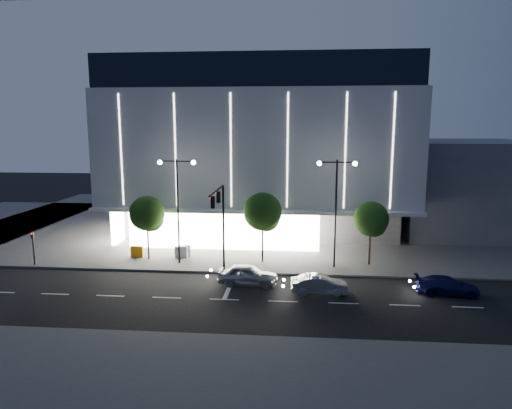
{
  "coord_description": "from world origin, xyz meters",
  "views": [
    {
      "loc": [
        6.64,
        -30.64,
        11.6
      ],
      "look_at": [
        3.38,
        7.74,
        5.0
      ],
      "focal_mm": 32.0,
      "sensor_mm": 36.0,
      "label": 1
    }
  ],
  "objects_px": {
    "ped_signal_far": "(33,245)",
    "car_lead": "(248,275)",
    "barrier_a": "(137,252)",
    "tree_mid": "(263,214)",
    "traffic_mast": "(220,213)",
    "barrier_d": "(184,251)",
    "street_lamp_west": "(178,196)",
    "barrier_b": "(181,252)",
    "tree_right": "(371,221)",
    "car_third": "(447,286)",
    "car_second": "(320,285)",
    "street_lamp_east": "(336,198)",
    "tree_left": "(147,215)"
  },
  "relations": [
    {
      "from": "tree_left",
      "to": "barrier_b",
      "type": "relative_size",
      "value": 5.2
    },
    {
      "from": "street_lamp_east",
      "to": "barrier_b",
      "type": "bearing_deg",
      "value": 172.92
    },
    {
      "from": "street_lamp_west",
      "to": "street_lamp_east",
      "type": "distance_m",
      "value": 13.0
    },
    {
      "from": "street_lamp_west",
      "to": "car_second",
      "type": "height_order",
      "value": "street_lamp_west"
    },
    {
      "from": "traffic_mast",
      "to": "tree_mid",
      "type": "distance_m",
      "value": 4.82
    },
    {
      "from": "car_lead",
      "to": "car_third",
      "type": "xyz_separation_m",
      "value": [
        14.07,
        -0.73,
        -0.13
      ]
    },
    {
      "from": "tree_right",
      "to": "car_lead",
      "type": "bearing_deg",
      "value": -150.66
    },
    {
      "from": "traffic_mast",
      "to": "barrier_d",
      "type": "height_order",
      "value": "traffic_mast"
    },
    {
      "from": "traffic_mast",
      "to": "car_lead",
      "type": "height_order",
      "value": "traffic_mast"
    },
    {
      "from": "traffic_mast",
      "to": "street_lamp_east",
      "type": "distance_m",
      "value": 9.43
    },
    {
      "from": "street_lamp_east",
      "to": "car_third",
      "type": "distance_m",
      "value": 10.47
    },
    {
      "from": "street_lamp_east",
      "to": "car_second",
      "type": "height_order",
      "value": "street_lamp_east"
    },
    {
      "from": "barrier_a",
      "to": "tree_mid",
      "type": "bearing_deg",
      "value": -1.99
    },
    {
      "from": "tree_mid",
      "to": "barrier_a",
      "type": "xyz_separation_m",
      "value": [
        -11.23,
        0.44,
        -3.68
      ]
    },
    {
      "from": "car_lead",
      "to": "car_second",
      "type": "xyz_separation_m",
      "value": [
        5.2,
        -1.38,
        -0.1
      ]
    },
    {
      "from": "traffic_mast",
      "to": "car_lead",
      "type": "bearing_deg",
      "value": -37.78
    },
    {
      "from": "tree_mid",
      "to": "car_third",
      "type": "distance_m",
      "value": 15.18
    },
    {
      "from": "traffic_mast",
      "to": "street_lamp_west",
      "type": "distance_m",
      "value": 4.89
    },
    {
      "from": "tree_mid",
      "to": "car_lead",
      "type": "xyz_separation_m",
      "value": [
        -0.72,
        -5.47,
        -3.58
      ]
    },
    {
      "from": "tree_mid",
      "to": "tree_right",
      "type": "bearing_deg",
      "value": -0.0
    },
    {
      "from": "barrier_a",
      "to": "barrier_d",
      "type": "bearing_deg",
      "value": 8.61
    },
    {
      "from": "street_lamp_west",
      "to": "barrier_b",
      "type": "xyz_separation_m",
      "value": [
        -0.27,
        1.65,
        -5.31
      ]
    },
    {
      "from": "car_lead",
      "to": "street_lamp_east",
      "type": "bearing_deg",
      "value": -52.52
    },
    {
      "from": "ped_signal_far",
      "to": "tree_left",
      "type": "bearing_deg",
      "value": 15.61
    },
    {
      "from": "street_lamp_west",
      "to": "barrier_b",
      "type": "distance_m",
      "value": 5.56
    },
    {
      "from": "barrier_a",
      "to": "car_third",
      "type": "bearing_deg",
      "value": -14.85
    },
    {
      "from": "tree_left",
      "to": "car_third",
      "type": "relative_size",
      "value": 1.33
    },
    {
      "from": "car_second",
      "to": "car_third",
      "type": "relative_size",
      "value": 0.93
    },
    {
      "from": "traffic_mast",
      "to": "car_second",
      "type": "relative_size",
      "value": 1.77
    },
    {
      "from": "traffic_mast",
      "to": "tree_left",
      "type": "bearing_deg",
      "value": 152.16
    },
    {
      "from": "tree_mid",
      "to": "car_third",
      "type": "relative_size",
      "value": 1.43
    },
    {
      "from": "ped_signal_far",
      "to": "tree_left",
      "type": "height_order",
      "value": "tree_left"
    },
    {
      "from": "tree_mid",
      "to": "ped_signal_far",
      "type": "bearing_deg",
      "value": -172.45
    },
    {
      "from": "tree_right",
      "to": "barrier_d",
      "type": "bearing_deg",
      "value": 176.28
    },
    {
      "from": "ped_signal_far",
      "to": "barrier_a",
      "type": "bearing_deg",
      "value": 20.82
    },
    {
      "from": "car_lead",
      "to": "car_second",
      "type": "bearing_deg",
      "value": -101.0
    },
    {
      "from": "traffic_mast",
      "to": "barrier_d",
      "type": "distance_m",
      "value": 7.63
    },
    {
      "from": "traffic_mast",
      "to": "car_lead",
      "type": "xyz_separation_m",
      "value": [
        2.3,
        -1.78,
        -4.27
      ]
    },
    {
      "from": "car_lead",
      "to": "car_third",
      "type": "relative_size",
      "value": 1.04
    },
    {
      "from": "traffic_mast",
      "to": "street_lamp_east",
      "type": "xyz_separation_m",
      "value": [
        9.0,
        2.66,
        0.93
      ]
    },
    {
      "from": "tree_mid",
      "to": "car_second",
      "type": "height_order",
      "value": "tree_mid"
    },
    {
      "from": "street_lamp_east",
      "to": "car_lead",
      "type": "height_order",
      "value": "street_lamp_east"
    },
    {
      "from": "tree_right",
      "to": "car_second",
      "type": "xyz_separation_m",
      "value": [
        -4.53,
        -6.85,
        -3.23
      ]
    },
    {
      "from": "ped_signal_far",
      "to": "car_lead",
      "type": "xyz_separation_m",
      "value": [
        18.3,
        -2.94,
        -1.13
      ]
    },
    {
      "from": "car_third",
      "to": "barrier_a",
      "type": "relative_size",
      "value": 3.9
    },
    {
      "from": "barrier_d",
      "to": "tree_right",
      "type": "bearing_deg",
      "value": -19.68
    },
    {
      "from": "ped_signal_far",
      "to": "car_lead",
      "type": "height_order",
      "value": "ped_signal_far"
    },
    {
      "from": "tree_left",
      "to": "barrier_b",
      "type": "distance_m",
      "value": 4.37
    },
    {
      "from": "street_lamp_west",
      "to": "car_second",
      "type": "distance_m",
      "value": 13.94
    },
    {
      "from": "car_second",
      "to": "tree_mid",
      "type": "bearing_deg",
      "value": 30.82
    }
  ]
}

